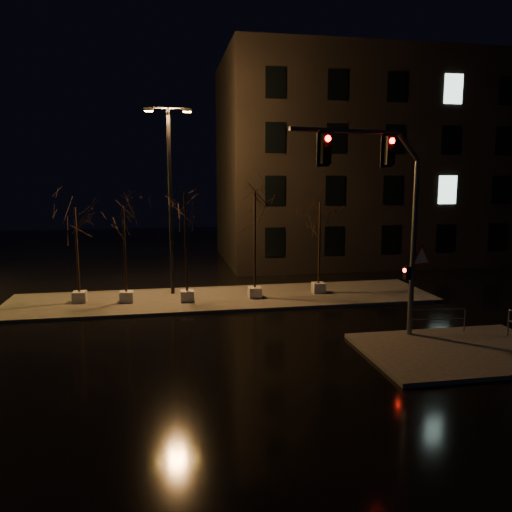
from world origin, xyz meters
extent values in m
plane|color=black|center=(0.00, 0.00, 0.00)|extent=(90.00, 90.00, 0.00)
cube|color=#403E39|center=(0.00, 6.00, 0.07)|extent=(22.00, 5.00, 0.15)
cube|color=#403E39|center=(7.50, -3.50, 0.07)|extent=(7.00, 5.00, 0.15)
cube|color=black|center=(14.00, 18.00, 7.50)|extent=(25.00, 12.00, 15.00)
cube|color=#B4B1A8|center=(-7.27, 6.22, 0.43)|extent=(0.65, 0.65, 0.55)
cylinder|color=black|center=(-7.27, 6.22, 2.80)|extent=(0.11, 0.11, 4.20)
cube|color=#B4B1A8|center=(-4.96, 5.82, 0.43)|extent=(0.65, 0.65, 0.55)
cylinder|color=black|center=(-4.96, 5.82, 2.83)|extent=(0.11, 0.11, 4.27)
cube|color=#B4B1A8|center=(-1.97, 5.45, 0.43)|extent=(0.65, 0.65, 0.55)
cylinder|color=black|center=(-1.97, 5.45, 3.15)|extent=(0.11, 0.11, 4.91)
cube|color=#B4B1A8|center=(1.54, 5.61, 0.43)|extent=(0.65, 0.65, 0.55)
cylinder|color=black|center=(1.54, 5.61, 3.18)|extent=(0.11, 0.11, 4.96)
cube|color=#B4B1A8|center=(5.13, 6.08, 0.43)|extent=(0.65, 0.65, 0.55)
cylinder|color=black|center=(5.13, 6.08, 2.88)|extent=(0.11, 0.11, 4.35)
cylinder|color=#595C61|center=(6.52, -1.50, 3.56)|extent=(0.20, 0.20, 6.82)
cylinder|color=#595C61|center=(3.39, -2.28, 7.93)|extent=(4.45, 1.25, 0.16)
cube|color=black|center=(5.20, -1.83, 7.30)|extent=(0.39, 0.32, 1.02)
cube|color=black|center=(2.55, -2.49, 7.30)|extent=(0.39, 0.32, 1.02)
cube|color=black|center=(6.28, -1.56, 2.65)|extent=(0.29, 0.26, 0.51)
cone|color=red|center=(6.87, -1.47, 3.22)|extent=(1.16, 0.32, 1.18)
sphere|color=#FF0C07|center=(6.52, -1.50, 7.64)|extent=(0.20, 0.20, 0.20)
cylinder|color=black|center=(-2.65, 7.34, 4.99)|extent=(0.19, 0.19, 9.69)
cylinder|color=black|center=(-2.65, 7.34, 9.84)|extent=(2.13, 0.17, 0.10)
cube|color=gold|center=(-3.62, 7.37, 9.69)|extent=(0.49, 0.29, 0.19)
cube|color=gold|center=(-1.68, 7.31, 9.69)|extent=(0.49, 0.29, 0.19)
cylinder|color=#595C61|center=(6.66, -1.39, 0.60)|extent=(0.05, 0.05, 0.90)
cylinder|color=#595C61|center=(8.86, -1.61, 0.60)|extent=(0.05, 0.05, 0.90)
cylinder|color=#595C61|center=(7.76, -1.50, 1.10)|extent=(2.20, 0.26, 0.04)
cylinder|color=#595C61|center=(7.76, -1.50, 0.70)|extent=(2.20, 0.26, 0.04)
cylinder|color=#595C61|center=(10.25, -2.39, 0.65)|extent=(0.06, 0.06, 0.99)
camera|label=1|loc=(-2.95, -19.27, 6.34)|focal=35.00mm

